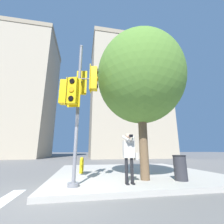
# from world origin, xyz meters

# --- Properties ---
(ground_plane) EXTENTS (160.00, 160.00, 0.00)m
(ground_plane) POSITION_xyz_m (0.00, 0.00, 0.00)
(ground_plane) COLOR slate
(sidewalk_corner) EXTENTS (8.00, 8.00, 0.16)m
(sidewalk_corner) POSITION_xyz_m (3.50, 3.50, 0.08)
(sidewalk_corner) COLOR #ADA89E
(sidewalk_corner) RESTS_ON ground_plane
(traffic_signal_pole) EXTENTS (1.41, 1.40, 5.21)m
(traffic_signal_pole) POSITION_xyz_m (0.53, 0.41, 3.32)
(traffic_signal_pole) COLOR slate
(traffic_signal_pole) RESTS_ON sidewalk_corner
(person_photographer) EXTENTS (0.58, 0.54, 1.73)m
(person_photographer) POSITION_xyz_m (2.43, 0.45, 1.20)
(person_photographer) COLOR black
(person_photographer) RESTS_ON sidewalk_corner
(street_tree) EXTENTS (3.89, 3.89, 6.52)m
(street_tree) POSITION_xyz_m (3.22, 1.02, 4.52)
(street_tree) COLOR brown
(street_tree) RESTS_ON sidewalk_corner
(fire_hydrant) EXTENTS (0.20, 0.26, 0.77)m
(fire_hydrant) POSITION_xyz_m (0.77, 3.20, 0.54)
(fire_hydrant) COLOR yellow
(fire_hydrant) RESTS_ON sidewalk_corner
(trash_bin) EXTENTS (0.50, 0.50, 0.93)m
(trash_bin) POSITION_xyz_m (4.52, 0.64, 0.63)
(trash_bin) COLOR #2D2D33
(trash_bin) RESTS_ON sidewalk_corner
(building_left) EXTENTS (11.03, 11.20, 22.79)m
(building_left) POSITION_xyz_m (-10.86, 23.81, 11.41)
(building_left) COLOR tan
(building_left) RESTS_ON ground_plane
(building_right) EXTENTS (13.87, 8.75, 21.98)m
(building_right) POSITION_xyz_m (8.76, 20.91, 11.00)
(building_right) COLOR tan
(building_right) RESTS_ON ground_plane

